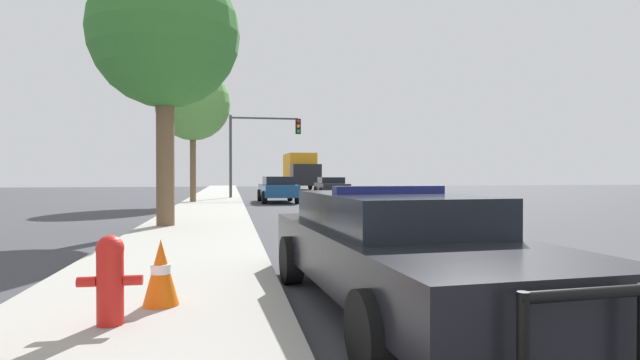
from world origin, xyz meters
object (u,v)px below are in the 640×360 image
at_px(police_car, 396,246).
at_px(tree_sidewalk_mid, 193,104).
at_px(car_background_midblock, 278,189).
at_px(car_background_oncoming, 331,186).
at_px(fire_hydrant, 110,277).
at_px(box_truck, 301,171).
at_px(tree_sidewalk_near, 165,35).
at_px(traffic_cone, 161,272).
at_px(traffic_light, 260,139).

relative_size(police_car, tree_sidewalk_mid, 0.81).
height_order(car_background_midblock, car_background_oncoming, car_background_midblock).
relative_size(police_car, fire_hydrant, 6.65).
xyz_separation_m(car_background_midblock, box_truck, (3.99, 19.82, 1.10)).
relative_size(tree_sidewalk_near, traffic_cone, 10.25).
xyz_separation_m(fire_hydrant, car_background_oncoming, (7.47, 26.63, 0.15)).
height_order(police_car, tree_sidewalk_near, tree_sidewalk_near).
relative_size(traffic_light, car_background_midblock, 1.09).
height_order(fire_hydrant, box_truck, box_truck).
bearing_deg(box_truck, traffic_cone, 79.04).
xyz_separation_m(police_car, fire_hydrant, (-2.89, -0.49, -0.13)).
bearing_deg(box_truck, tree_sidewalk_mid, 67.28).
distance_m(police_car, car_background_midblock, 21.21).
relative_size(box_truck, traffic_cone, 10.62).
relative_size(police_car, traffic_light, 1.13).
bearing_deg(box_truck, fire_hydrant, 78.70).
bearing_deg(tree_sidewalk_mid, car_background_midblock, 13.25).
distance_m(car_background_oncoming, traffic_cone, 26.97).
height_order(tree_sidewalk_near, traffic_cone, tree_sidewalk_near).
bearing_deg(tree_sidewalk_near, traffic_light, 77.71).
relative_size(tree_sidewalk_mid, traffic_cone, 9.73).
bearing_deg(traffic_cone, police_car, -2.72).
bearing_deg(police_car, box_truck, -100.24).
xyz_separation_m(box_truck, tree_sidewalk_mid, (-8.32, -20.84, 3.16)).
bearing_deg(box_truck, police_car, 82.52).
distance_m(box_truck, traffic_cone, 41.55).
xyz_separation_m(police_car, traffic_light, (-0.06, 24.34, 2.89)).
bearing_deg(car_background_oncoming, traffic_cone, 77.53).
bearing_deg(box_truck, car_background_oncoming, 88.66).
height_order(fire_hydrant, car_background_midblock, car_background_midblock).
xyz_separation_m(car_background_oncoming, box_truck, (0.10, 14.89, 1.12)).
xyz_separation_m(car_background_midblock, tree_sidewalk_near, (-4.20, -12.69, 4.47)).
distance_m(box_truck, tree_sidewalk_near, 33.70).
bearing_deg(tree_sidewalk_near, car_background_midblock, 71.69).
xyz_separation_m(car_background_midblock, tree_sidewalk_mid, (-4.32, -1.02, 4.26)).
bearing_deg(car_background_oncoming, box_truck, -87.55).
xyz_separation_m(fire_hydrant, tree_sidewalk_near, (-0.62, 9.00, 4.64)).
bearing_deg(tree_sidewalk_mid, fire_hydrant, -87.93).
distance_m(box_truck, tree_sidewalk_mid, 22.66).
bearing_deg(traffic_light, car_background_oncoming, 21.12).
xyz_separation_m(police_car, tree_sidewalk_mid, (-3.63, 20.18, 4.30)).
height_order(traffic_light, tree_sidewalk_near, tree_sidewalk_near).
bearing_deg(tree_sidewalk_mid, police_car, -79.79).
distance_m(police_car, tree_sidewalk_near, 10.24).
bearing_deg(fire_hydrant, police_car, 9.71).
bearing_deg(police_car, tree_sidewalk_near, -71.30).
bearing_deg(police_car, traffic_cone, -6.45).
height_order(tree_sidewalk_near, tree_sidewalk_mid, tree_sidewalk_near).
bearing_deg(fire_hydrant, tree_sidewalk_near, 93.97).
relative_size(police_car, car_background_midblock, 1.23).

